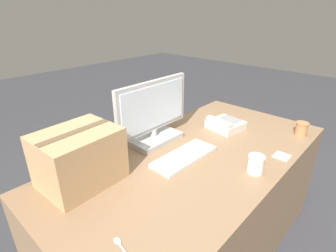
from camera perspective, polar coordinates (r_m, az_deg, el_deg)
The scene contains 10 objects.
ground_plane at distance 2.00m, azimuth 5.28°, elevation -24.26°, with size 12.00×12.00×0.00m, color #38383D.
office_desk at distance 1.75m, azimuth 5.75°, elevation -16.43°, with size 1.80×0.90×0.72m.
monitor at distance 1.62m, azimuth -3.23°, elevation 2.14°, with size 0.56×0.22×0.39m.
keyboard at distance 1.49m, azimuth 3.58°, elevation -6.57°, with size 0.41×0.16×0.03m.
desk_phone at distance 1.88m, azimuth 12.33°, elevation 0.38°, with size 0.24×0.24×0.08m.
paper_cup_left at distance 1.43m, azimuth 18.55°, elevation -7.87°, with size 0.09×0.09×0.10m.
paper_cup_right at distance 1.95m, azimuth 27.05°, elevation -0.54°, with size 0.08×0.08×0.09m.
spoon at distance 1.04m, azimuth -10.21°, elevation -24.35°, with size 0.05×0.15×0.00m.
cardboard_box at distance 1.31m, azimuth -18.79°, elevation -6.51°, with size 0.37×0.30×0.27m.
sticky_note_pad at distance 1.65m, azimuth 23.57°, elevation -6.03°, with size 0.08×0.08×0.01m.
Camera 1 is at (-1.09, -0.76, 1.50)m, focal length 28.00 mm.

